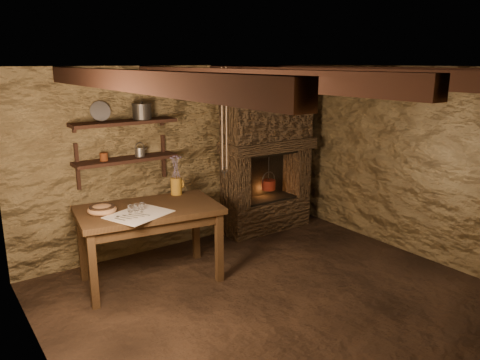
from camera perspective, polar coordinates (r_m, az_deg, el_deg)
floor at (r=5.14m, az=4.37°, el=-14.25°), size 4.50×4.50×0.00m
back_wall at (r=6.31m, az=-6.99°, el=2.74°), size 4.50×0.04×2.40m
front_wall at (r=3.48m, az=26.33°, el=-8.38°), size 4.50×0.04×2.40m
left_wall at (r=3.75m, az=-23.15°, el=-6.46°), size 0.04×4.00×2.40m
right_wall at (r=6.33m, az=20.57°, el=1.95°), size 0.04×4.00×2.40m
ceiling at (r=4.52m, az=4.96°, el=13.57°), size 4.50×4.00×0.04m
beam_far_left at (r=3.74m, az=-13.40°, el=11.72°), size 0.14×3.95×0.16m
beam_mid_left at (r=4.22m, az=-0.42°, el=12.35°), size 0.14×3.95×0.16m
beam_mid_right at (r=4.86m, az=9.58°, el=12.41°), size 0.14×3.95×0.16m
beam_far_right at (r=5.60m, az=17.09°, el=12.22°), size 0.14×3.95×0.16m
shelf_lower at (r=5.81m, az=-13.68°, el=2.43°), size 1.25×0.30×0.04m
shelf_upper at (r=5.73m, az=-13.94°, el=6.83°), size 1.25×0.30×0.04m
hearth at (r=6.79m, az=3.29°, el=3.86°), size 1.43×0.51×2.30m
work_table at (r=5.43m, az=-10.90°, el=-7.37°), size 1.65×1.10×0.88m
linen_cloth at (r=5.06m, az=-12.21°, el=-4.11°), size 0.74×0.67×0.01m
pewter_cutlery_row at (r=5.04m, az=-12.13°, el=-4.06°), size 0.54×0.37×0.01m
drinking_glasses at (r=5.16m, az=-12.54°, el=-3.28°), size 0.19×0.06×0.08m
stoneware_jug at (r=5.69m, az=-7.78°, el=0.25°), size 0.18×0.18×0.48m
wooden_bowl at (r=5.20m, az=-16.47°, el=-3.50°), size 0.39×0.39×0.11m
iron_stockpot at (r=5.81m, az=-11.86°, el=8.09°), size 0.25×0.25×0.17m
tin_pan at (r=5.73m, az=-16.69°, el=8.03°), size 0.24×0.13×0.23m
small_kettle at (r=5.86m, az=-12.12°, el=3.36°), size 0.17×0.13×0.17m
rusty_tin at (r=5.70m, az=-16.26°, el=2.74°), size 0.11×0.11×0.09m
red_pot at (r=6.87m, az=3.49°, el=-0.50°), size 0.25×0.25×0.54m
hanging_ropes at (r=5.43m, az=-1.93°, el=7.38°), size 0.08×0.08×1.20m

